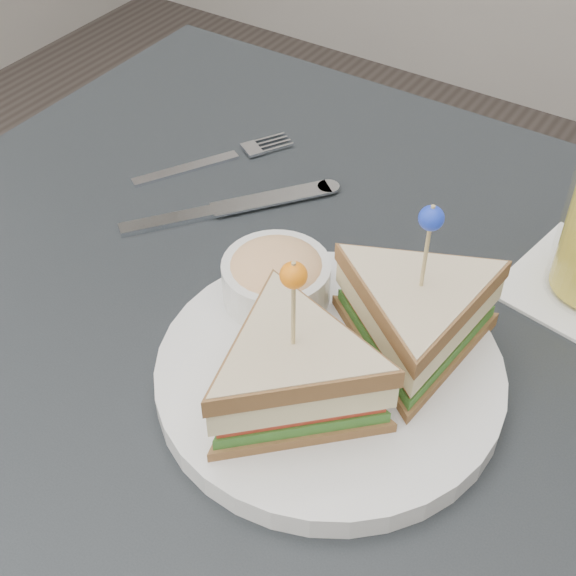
{
  "coord_description": "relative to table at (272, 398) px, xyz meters",
  "views": [
    {
      "loc": [
        0.25,
        -0.35,
        1.21
      ],
      "look_at": [
        0.01,
        0.01,
        0.8
      ],
      "focal_mm": 50.0,
      "sensor_mm": 36.0,
      "label": 1
    }
  ],
  "objects": [
    {
      "name": "cutlery_knife",
      "position": [
        -0.13,
        0.11,
        0.08
      ],
      "size": [
        0.14,
        0.18,
        0.01
      ],
      "rotation": [
        0.0,
        0.0,
        -0.66
      ],
      "color": "silver",
      "rests_on": "table"
    },
    {
      "name": "plate_meal",
      "position": [
        0.07,
        -0.01,
        0.12
      ],
      "size": [
        0.31,
        0.31,
        0.15
      ],
      "rotation": [
        0.0,
        0.0,
        0.25
      ],
      "color": "white",
      "rests_on": "table"
    },
    {
      "name": "table",
      "position": [
        0.0,
        0.0,
        0.0
      ],
      "size": [
        0.8,
        0.8,
        0.75
      ],
      "color": "black",
      "rests_on": "ground"
    },
    {
      "name": "cutlery_fork",
      "position": [
        -0.18,
        0.18,
        0.08
      ],
      "size": [
        0.1,
        0.16,
        0.0
      ],
      "rotation": [
        0.0,
        0.0,
        -0.52
      ],
      "color": "silver",
      "rests_on": "table"
    }
  ]
}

